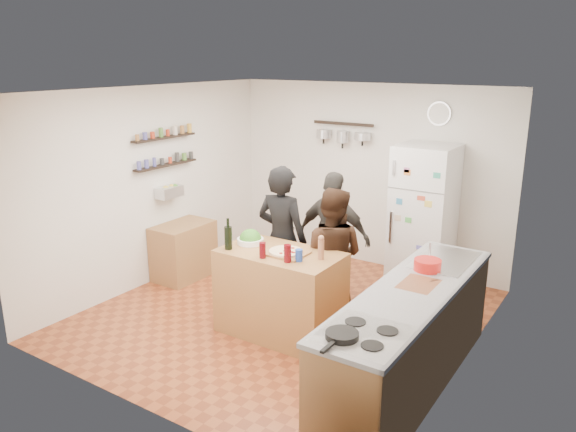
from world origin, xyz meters
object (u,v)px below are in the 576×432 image
Objects in this scene: salad_bowl at (250,241)px; person_back at (333,237)px; person_left at (282,239)px; prep_island at (280,293)px; fridge at (423,216)px; salt_canister at (299,255)px; wall_clock at (439,114)px; pepper_mill at (321,250)px; side_table at (184,251)px; person_center at (331,257)px; wine_bottle at (228,238)px; counter_run at (409,339)px; skillet at (342,335)px; red_bowl at (428,265)px.

person_back reaches higher than salad_bowl.
salad_bowl is at bearing 76.07° from person_left.
salad_bowl reaches higher than prep_island.
salad_bowl is 0.16× the size of fridge.
wall_clock is (0.44, 2.56, 1.18)m from salt_canister.
pepper_mill is 1.11m from person_back.
side_table is at bearing 9.60° from person_back.
fridge is (1.16, 2.06, -0.04)m from salad_bowl.
fridge is 2.25× the size of side_table.
person_center is 0.97× the size of person_back.
side_table is at bearing 162.85° from prep_island.
wine_bottle is 2.08m from counter_run.
salad_bowl reaches higher than side_table.
salt_canister is 2.27m from fridge.
wall_clock reaches higher than person_left.
skillet is 3.88m from side_table.
wine_bottle reaches higher than prep_island.
red_bowl reaches higher than side_table.
side_table is (-1.62, 0.09, -0.48)m from person_left.
wall_clock reaches higher than person_center.
salad_bowl and skillet have the same top height.
wine_bottle is 0.81m from salt_canister.
side_table is at bearing 160.17° from salad_bowl.
skillet is (1.89, -1.06, -0.09)m from wine_bottle.
pepper_mill is 0.65× the size of wall_clock.
salt_canister reaches higher than red_bowl.
wall_clock is at bearing -120.42° from person_back.
wall_clock is at bearing 83.03° from pepper_mill.
fridge reaches higher than wine_bottle.
person_back reaches higher than prep_island.
prep_island is 0.64m from salad_bowl.
salad_bowl is (-0.42, 0.05, 0.48)m from prep_island.
salt_canister is 0.90m from person_left.
person_center is (-0.14, 0.47, -0.25)m from pepper_mill.
salad_bowl is 0.48m from person_left.
wall_clock is at bearing 80.20° from salt_canister.
person_back is 5.22× the size of wall_clock.
side_table is (-1.99, -0.46, -0.42)m from person_back.
person_back is (0.46, 1.01, -0.16)m from salad_bowl.
person_center is at bearing 149.05° from counter_run.
skillet is at bearing -29.38° from side_table.
pepper_mill is at bearing 125.32° from skillet.
salt_canister is at bearing -21.80° from prep_island.
pepper_mill is 1.03m from red_bowl.
side_table is (-2.25, 0.08, -0.40)m from person_center.
salad_bowl is at bearing -172.00° from red_bowl.
pepper_mill is 0.23m from salt_canister.
red_bowl reaches higher than prep_island.
prep_island is 4.17× the size of wall_clock.
person_left is at bearing 78.43° from salad_bowl.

